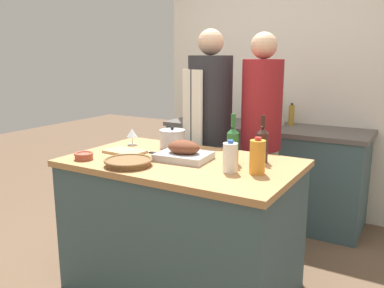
{
  "coord_description": "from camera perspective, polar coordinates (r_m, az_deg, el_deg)",
  "views": [
    {
      "loc": [
        1.32,
        -2.12,
        1.54
      ],
      "look_at": [
        0.0,
        0.13,
        0.97
      ],
      "focal_mm": 38.0,
      "sensor_mm": 36.0,
      "label": 1
    }
  ],
  "objects": [
    {
      "name": "back_wall",
      "position": [
        4.17,
        12.04,
        8.43
      ],
      "size": [
        2.4,
        0.1,
        2.55
      ],
      "color": "silver",
      "rests_on": "ground_plane"
    },
    {
      "name": "stock_pot",
      "position": [
        2.92,
        -2.78,
        0.76
      ],
      "size": [
        0.19,
        0.19,
        0.15
      ],
      "color": "#B7B7BC",
      "rests_on": "kitchen_island"
    },
    {
      "name": "mixing_bowl",
      "position": [
        2.68,
        -14.95,
        -1.59
      ],
      "size": [
        0.12,
        0.12,
        0.05
      ],
      "color": "#A84C38",
      "rests_on": "kitchen_island"
    },
    {
      "name": "kitchen_island",
      "position": [
        2.73,
        -1.43,
        -11.34
      ],
      "size": [
        1.46,
        0.88,
        0.89
      ],
      "color": "#3D565B",
      "rests_on": "ground_plane"
    },
    {
      "name": "wine_bottle_dark",
      "position": [
        2.48,
        5.74,
        -0.03
      ],
      "size": [
        0.07,
        0.07,
        0.31
      ],
      "color": "#28662D",
      "rests_on": "kitchen_island"
    },
    {
      "name": "person_cook_guest",
      "position": [
        3.2,
        9.64,
        1.67
      ],
      "size": [
        0.31,
        0.31,
        1.71
      ],
      "rotation": [
        0.0,
        0.0,
        0.07
      ],
      "color": "beige",
      "rests_on": "ground_plane"
    },
    {
      "name": "wicker_basket",
      "position": [
        2.48,
        -8.93,
        -2.5
      ],
      "size": [
        0.29,
        0.29,
        0.04
      ],
      "color": "brown",
      "rests_on": "kitchen_island"
    },
    {
      "name": "condiment_bottle_tall",
      "position": [
        3.94,
        13.79,
        3.99
      ],
      "size": [
        0.05,
        0.05,
        0.21
      ],
      "color": "#B28E2D",
      "rests_on": "back_counter"
    },
    {
      "name": "condiment_bottle_short",
      "position": [
        4.16,
        0.23,
        4.47
      ],
      "size": [
        0.07,
        0.07,
        0.16
      ],
      "color": "#B28E2D",
      "rests_on": "back_counter"
    },
    {
      "name": "back_counter",
      "position": [
        3.98,
        9.89,
        -3.76
      ],
      "size": [
        1.9,
        0.6,
        0.89
      ],
      "color": "#3D565B",
      "rests_on": "ground_plane"
    },
    {
      "name": "roasting_pan",
      "position": [
        2.58,
        -1.16,
        -1.18
      ],
      "size": [
        0.34,
        0.28,
        0.13
      ],
      "color": "#BCBCC1",
      "rests_on": "kitchen_island"
    },
    {
      "name": "wine_bottle_green",
      "position": [
        2.55,
        9.81,
        0.04
      ],
      "size": [
        0.08,
        0.08,
        0.29
      ],
      "color": "#381E19",
      "rests_on": "kitchen_island"
    },
    {
      "name": "person_cook_aproned",
      "position": [
        3.31,
        2.47,
        2.34
      ],
      "size": [
        0.38,
        0.4,
        1.74
      ],
      "rotation": [
        0.0,
        0.0,
        -0.5
      ],
      "color": "beige",
      "rests_on": "ground_plane"
    },
    {
      "name": "juice_jug",
      "position": [
        2.3,
        9.17,
        -1.78
      ],
      "size": [
        0.09,
        0.09,
        0.21
      ],
      "color": "orange",
      "rests_on": "kitchen_island"
    },
    {
      "name": "cutting_board",
      "position": [
        2.8,
        -9.39,
        -1.06
      ],
      "size": [
        0.27,
        0.19,
        0.02
      ],
      "color": "tan",
      "rests_on": "kitchen_island"
    },
    {
      "name": "ground_plane",
      "position": [
        2.93,
        -1.38,
        -19.34
      ],
      "size": [
        12.0,
        12.0,
        0.0
      ],
      "primitive_type": "plane",
      "color": "brown"
    },
    {
      "name": "milk_jug",
      "position": [
        2.31,
        5.38,
        -1.89
      ],
      "size": [
        0.08,
        0.08,
        0.19
      ],
      "color": "white",
      "rests_on": "kitchen_island"
    },
    {
      "name": "wine_glass_left",
      "position": [
        3.04,
        -8.41,
        1.5
      ],
      "size": [
        0.08,
        0.08,
        0.12
      ],
      "color": "silver",
      "rests_on": "kitchen_island"
    },
    {
      "name": "stand_mixer",
      "position": [
        3.9,
        11.38,
        4.57
      ],
      "size": [
        0.18,
        0.14,
        0.33
      ],
      "color": "silver",
      "rests_on": "back_counter"
    },
    {
      "name": "knife_chef",
      "position": [
        2.8,
        -6.3,
        -1.13
      ],
      "size": [
        0.26,
        0.04,
        0.01
      ],
      "color": "#B7B7BC",
      "rests_on": "kitchen_island"
    },
    {
      "name": "condiment_bottle_extra",
      "position": [
        4.24,
        2.98,
        4.49
      ],
      "size": [
        0.05,
        0.05,
        0.15
      ],
      "color": "#332D28",
      "rests_on": "back_counter"
    }
  ]
}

